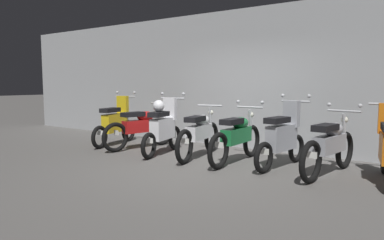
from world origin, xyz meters
The scene contains 9 objects.
ground_plane centered at (0.00, 0.00, 0.00)m, with size 80.00×80.00×0.00m, color #565451.
back_wall centered at (0.00, 2.33, 1.58)m, with size 16.00×0.30×3.15m, color #9EA0A3.
motorbike_slot_0 centered at (-2.92, 0.82, 0.53)m, with size 0.58×1.67×1.29m.
motorbike_slot_1 centered at (-2.07, 0.80, 0.49)m, with size 0.62×1.93×1.03m.
motorbike_slot_2 centered at (-1.25, 0.60, 0.57)m, with size 0.59×1.67×1.29m.
motorbike_slot_3 centered at (-0.42, 0.73, 0.49)m, with size 0.56×1.94×1.03m.
motorbike_slot_4 centered at (0.42, 0.74, 0.49)m, with size 0.59×1.95×1.15m.
motorbike_slot_5 centered at (1.25, 0.86, 0.53)m, with size 0.58×1.68×1.29m.
motorbike_slot_6 centered at (2.08, 0.77, 0.49)m, with size 0.58×1.94×1.15m.
Camera 1 is at (3.47, -5.14, 1.48)m, focal length 33.24 mm.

